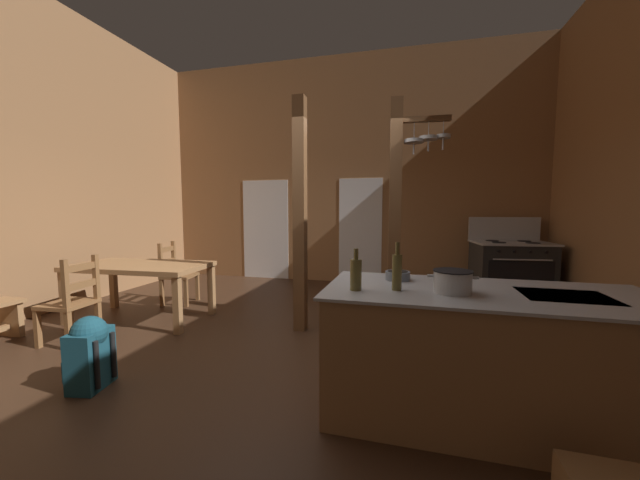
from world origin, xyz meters
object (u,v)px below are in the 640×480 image
object	(u,v)px
kitchen_island	(483,355)
backpack	(90,350)
ladderback_chair_near_window	(72,302)
ladderback_chair_by_post	(176,274)
stockpot_on_counter	(453,281)
bottle_tall_on_counter	(356,274)
stove_range	(510,269)
bottle_short_on_counter	(397,271)
mixing_bowl_on_counter	(398,275)
dining_table	(141,271)

from	to	relation	value
kitchen_island	backpack	world-z (taller)	kitchen_island
ladderback_chair_near_window	backpack	distance (m)	1.25
ladderback_chair_near_window	ladderback_chair_by_post	world-z (taller)	same
kitchen_island	stockpot_on_counter	bearing A→B (deg)	-155.54
bottle_tall_on_counter	stove_range	bearing A→B (deg)	62.23
kitchen_island	stove_range	bearing A→B (deg)	72.59
bottle_short_on_counter	ladderback_chair_by_post	bearing A→B (deg)	147.68
stove_range	mixing_bowl_on_counter	distance (m)	3.78
mixing_bowl_on_counter	kitchen_island	bearing A→B (deg)	-21.33
dining_table	stockpot_on_counter	world-z (taller)	stockpot_on_counter
stove_range	backpack	bearing A→B (deg)	-136.47
bottle_tall_on_counter	bottle_short_on_counter	distance (m)	0.28
dining_table	stockpot_on_counter	size ratio (longest dim) A/B	5.40
mixing_bowl_on_counter	bottle_tall_on_counter	world-z (taller)	bottle_tall_on_counter
bottle_short_on_counter	backpack	bearing A→B (deg)	-174.70
ladderback_chair_by_post	backpack	world-z (taller)	ladderback_chair_by_post
stockpot_on_counter	kitchen_island	bearing A→B (deg)	24.46
stove_range	bottle_tall_on_counter	distance (m)	4.28
stove_range	stockpot_on_counter	size ratio (longest dim) A/B	4.09
kitchen_island	dining_table	xyz separation A→B (m)	(-3.90, 1.22, 0.20)
ladderback_chair_by_post	bottle_short_on_counter	xyz separation A→B (m)	(3.38, -2.14, 0.58)
ladderback_chair_near_window	bottle_short_on_counter	world-z (taller)	bottle_short_on_counter
ladderback_chair_near_window	stockpot_on_counter	size ratio (longest dim) A/B	2.94
stove_range	dining_table	size ratio (longest dim) A/B	0.76
bottle_tall_on_counter	dining_table	bearing A→B (deg)	155.07
dining_table	mixing_bowl_on_counter	world-z (taller)	mixing_bowl_on_counter
dining_table	bottle_short_on_counter	xyz separation A→B (m)	(3.32, -1.35, 0.38)
backpack	bottle_tall_on_counter	world-z (taller)	bottle_tall_on_counter
dining_table	bottle_short_on_counter	distance (m)	3.60
dining_table	mixing_bowl_on_counter	bearing A→B (deg)	-16.71
kitchen_island	dining_table	distance (m)	4.10
kitchen_island	ladderback_chair_near_window	size ratio (longest dim) A/B	2.29
kitchen_island	dining_table	world-z (taller)	kitchen_island
stockpot_on_counter	dining_table	bearing A→B (deg)	160.16
bottle_short_on_counter	kitchen_island	bearing A→B (deg)	11.92
stove_range	ladderback_chair_near_window	world-z (taller)	stove_range
dining_table	ladderback_chair_near_window	xyz separation A→B (m)	(-0.12, -0.86, -0.20)
bottle_short_on_counter	stockpot_on_counter	bearing A→B (deg)	3.39
backpack	bottle_short_on_counter	bearing A→B (deg)	5.30
ladderback_chair_near_window	bottle_short_on_counter	bearing A→B (deg)	-8.06
backpack	bottle_short_on_counter	distance (m)	2.53
stove_range	backpack	xyz separation A→B (m)	(-4.12, -3.92, -0.17)
stove_range	ladderback_chair_near_window	bearing A→B (deg)	-148.08
ladderback_chair_by_post	mixing_bowl_on_counter	xyz separation A→B (m)	(3.37, -1.78, 0.49)
stove_range	stockpot_on_counter	bearing A→B (deg)	-110.11
ladderback_chair_near_window	bottle_tall_on_counter	distance (m)	3.26
dining_table	ladderback_chair_near_window	bearing A→B (deg)	-98.15
ladderback_chair_by_post	stockpot_on_counter	bearing A→B (deg)	-29.49
ladderback_chair_by_post	stockpot_on_counter	xyz separation A→B (m)	(3.74, -2.11, 0.53)
ladderback_chair_by_post	stove_range	bearing A→B (deg)	17.04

